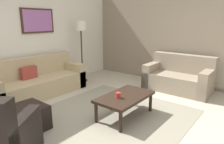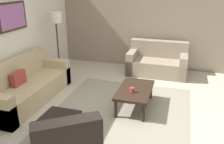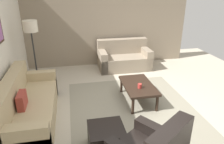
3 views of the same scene
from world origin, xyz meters
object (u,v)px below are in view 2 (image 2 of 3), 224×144
(ottoman, at_px, (60,127))
(coffee_table, at_px, (135,91))
(cup, at_px, (132,90))
(framed_artwork, at_px, (12,16))
(couch_loveseat, at_px, (157,63))
(lamp_standing, at_px, (56,24))
(couch_main, at_px, (24,87))

(ottoman, distance_m, coffee_table, 1.67)
(cup, height_order, framed_artwork, framed_artwork)
(couch_loveseat, distance_m, lamp_standing, 2.89)
(couch_main, relative_size, framed_artwork, 2.60)
(couch_loveseat, xyz_separation_m, ottoman, (-3.46, 1.16, -0.10))
(ottoman, xyz_separation_m, framed_artwork, (1.45, 1.77, 1.51))
(ottoman, bearing_deg, lamp_standing, 28.16)
(coffee_table, height_order, framed_artwork, framed_artwork)
(coffee_table, relative_size, lamp_standing, 0.64)
(lamp_standing, height_order, framed_artwork, framed_artwork)
(couch_loveseat, relative_size, coffee_table, 1.43)
(cup, bearing_deg, lamp_standing, 60.49)
(couch_loveseat, distance_m, coffee_table, 2.11)
(couch_main, bearing_deg, framed_artwork, 41.79)
(couch_loveseat, bearing_deg, lamp_standing, 111.97)
(couch_main, bearing_deg, ottoman, -126.19)
(coffee_table, bearing_deg, framed_artwork, 88.18)
(couch_main, bearing_deg, couch_loveseat, -45.90)
(coffee_table, bearing_deg, lamp_standing, 64.22)
(ottoman, height_order, lamp_standing, lamp_standing)
(ottoman, height_order, cup, cup)
(coffee_table, bearing_deg, couch_main, 98.72)
(cup, distance_m, lamp_standing, 2.75)
(couch_loveseat, xyz_separation_m, coffee_table, (-2.10, 0.20, 0.06))
(couch_main, relative_size, couch_loveseat, 1.43)
(couch_main, height_order, cup, couch_main)
(ottoman, bearing_deg, couch_main, 53.81)
(cup, height_order, lamp_standing, lamp_standing)
(coffee_table, distance_m, cup, 0.20)
(cup, bearing_deg, coffee_table, -8.39)
(ottoman, bearing_deg, coffee_table, -35.09)
(ottoman, bearing_deg, couch_loveseat, -18.53)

